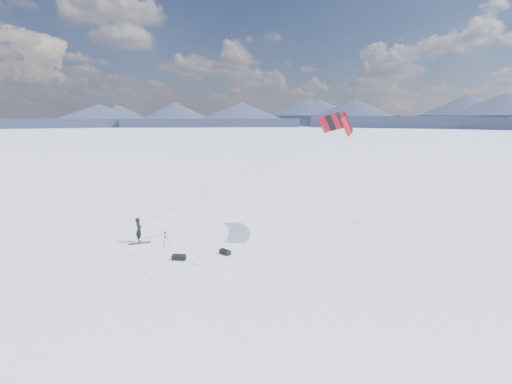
{
  "coord_description": "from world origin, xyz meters",
  "views": [
    {
      "loc": [
        7.49,
        -23.68,
        9.0
      ],
      "look_at": [
        6.83,
        2.85,
        3.55
      ],
      "focal_mm": 26.0,
      "sensor_mm": 36.0,
      "label": 1
    }
  ],
  "objects_px": {
    "snowboard": "(139,243)",
    "gear_bag_b": "(225,252)",
    "snowkiter": "(140,242)",
    "tripod": "(165,238)",
    "gear_bag_a": "(179,257)"
  },
  "relations": [
    {
      "from": "snowkiter",
      "to": "gear_bag_a",
      "type": "distance_m",
      "value": 4.92
    },
    {
      "from": "gear_bag_a",
      "to": "snowkiter",
      "type": "bearing_deg",
      "value": 141.05
    },
    {
      "from": "tripod",
      "to": "gear_bag_b",
      "type": "height_order",
      "value": "tripod"
    },
    {
      "from": "snowboard",
      "to": "gear_bag_b",
      "type": "bearing_deg",
      "value": -39.7
    },
    {
      "from": "snowboard",
      "to": "tripod",
      "type": "height_order",
      "value": "tripod"
    },
    {
      "from": "snowboard",
      "to": "gear_bag_a",
      "type": "distance_m",
      "value": 4.64
    },
    {
      "from": "snowkiter",
      "to": "snowboard",
      "type": "height_order",
      "value": "snowkiter"
    },
    {
      "from": "tripod",
      "to": "gear_bag_b",
      "type": "relative_size",
      "value": 1.43
    },
    {
      "from": "gear_bag_a",
      "to": "gear_bag_b",
      "type": "xyz_separation_m",
      "value": [
        2.84,
        1.04,
        -0.01
      ]
    },
    {
      "from": "gear_bag_a",
      "to": "gear_bag_b",
      "type": "distance_m",
      "value": 3.02
    },
    {
      "from": "snowboard",
      "to": "gear_bag_b",
      "type": "height_order",
      "value": "gear_bag_b"
    },
    {
      "from": "snowboard",
      "to": "gear_bag_b",
      "type": "relative_size",
      "value": 1.82
    },
    {
      "from": "snowkiter",
      "to": "gear_bag_a",
      "type": "xyz_separation_m",
      "value": [
        3.65,
        -3.29,
        0.17
      ]
    },
    {
      "from": "gear_bag_a",
      "to": "gear_bag_b",
      "type": "relative_size",
      "value": 1.04
    },
    {
      "from": "tripod",
      "to": "gear_bag_a",
      "type": "distance_m",
      "value": 2.54
    }
  ]
}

